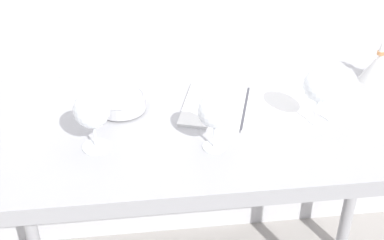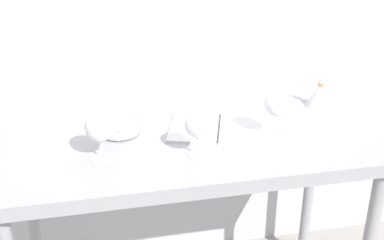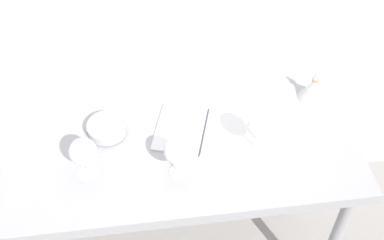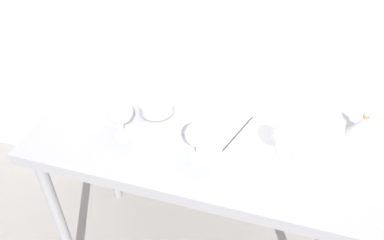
% 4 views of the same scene
% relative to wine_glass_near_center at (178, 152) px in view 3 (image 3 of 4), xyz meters
% --- Properties ---
extents(steel_counter, '(1.40, 0.65, 0.90)m').
position_rel_wine_glass_near_center_xyz_m(steel_counter, '(-0.00, 0.13, -0.22)').
color(steel_counter, '#9D9DA2').
rests_on(steel_counter, ground_plane).
extents(wine_glass_near_center, '(0.09, 0.09, 0.16)m').
position_rel_wine_glass_near_center_xyz_m(wine_glass_near_center, '(0.00, 0.00, 0.00)').
color(wine_glass_near_center, white).
rests_on(wine_glass_near_center, steel_counter).
extents(wine_glass_near_right, '(0.09, 0.09, 0.18)m').
position_rel_wine_glass_near_center_xyz_m(wine_glass_near_right, '(0.30, 0.07, 0.02)').
color(wine_glass_near_right, white).
rests_on(wine_glass_near_right, steel_counter).
extents(wine_glass_near_left, '(0.10, 0.10, 0.17)m').
position_rel_wine_glass_near_center_xyz_m(wine_glass_near_left, '(-0.33, 0.04, 0.00)').
color(wine_glass_near_left, white).
rests_on(wine_glass_near_left, steel_counter).
extents(open_notebook, '(0.43, 0.35, 0.01)m').
position_rel_wine_glass_near_center_xyz_m(open_notebook, '(0.12, 0.18, -0.11)').
color(open_notebook, silver).
rests_on(open_notebook, steel_counter).
extents(tasting_sheet_upper, '(0.27, 0.27, 0.00)m').
position_rel_wine_glass_near_center_xyz_m(tasting_sheet_upper, '(0.40, 0.22, -0.11)').
color(tasting_sheet_upper, white).
rests_on(tasting_sheet_upper, steel_counter).
extents(tasting_bowl, '(0.15, 0.15, 0.05)m').
position_rel_wine_glass_near_center_xyz_m(tasting_bowl, '(-0.25, 0.23, -0.09)').
color(tasting_bowl, beige).
rests_on(tasting_bowl, steel_counter).
extents(decanter_funnel, '(0.11, 0.11, 0.15)m').
position_rel_wine_glass_near_center_xyz_m(decanter_funnel, '(0.59, 0.31, -0.07)').
color(decanter_funnel, silver).
rests_on(decanter_funnel, steel_counter).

